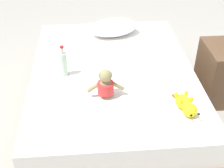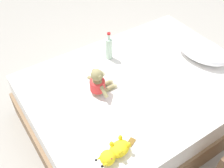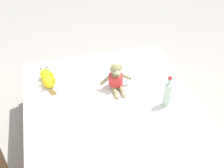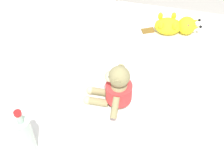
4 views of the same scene
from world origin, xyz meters
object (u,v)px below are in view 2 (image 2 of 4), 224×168
(plush_yellow_creature, at_px, (115,152))
(pillow, at_px, (202,51))
(glass_bottle, at_px, (109,48))
(bed, at_px, (139,100))
(plush_monkey, at_px, (99,83))

(plush_yellow_creature, bearing_deg, pillow, 108.38)
(pillow, relative_size, glass_bottle, 1.98)
(pillow, xyz_separation_m, glass_bottle, (-0.47, -0.70, 0.03))
(plush_yellow_creature, bearing_deg, bed, 128.92)
(plush_monkey, height_order, glass_bottle, glass_bottle)
(pillow, relative_size, plush_yellow_creature, 1.61)
(plush_monkey, bearing_deg, bed, 76.69)
(bed, distance_m, plush_yellow_creature, 0.80)
(bed, xyz_separation_m, plush_yellow_creature, (0.47, -0.58, 0.29))
(bed, xyz_separation_m, glass_bottle, (-0.41, -0.05, 0.35))
(bed, relative_size, glass_bottle, 7.09)
(plush_yellow_creature, distance_m, glass_bottle, 1.03)
(bed, relative_size, pillow, 3.58)
(plush_monkey, bearing_deg, glass_bottle, 136.43)
(plush_monkey, xyz_separation_m, plush_yellow_creature, (0.56, -0.22, -0.05))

